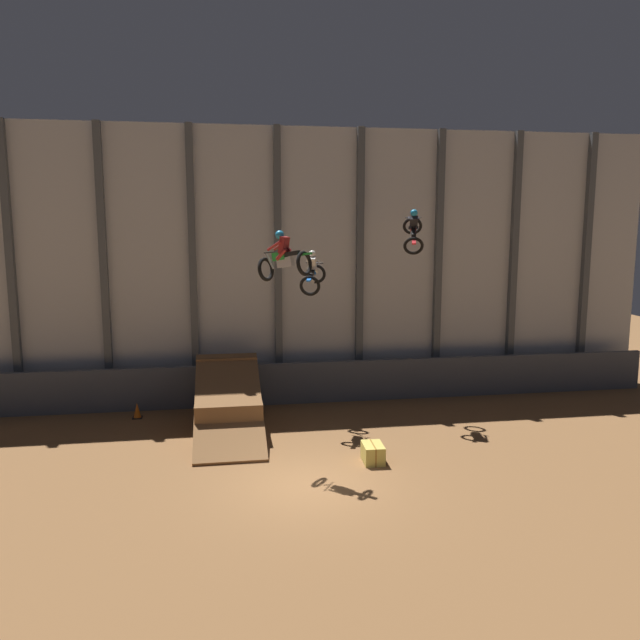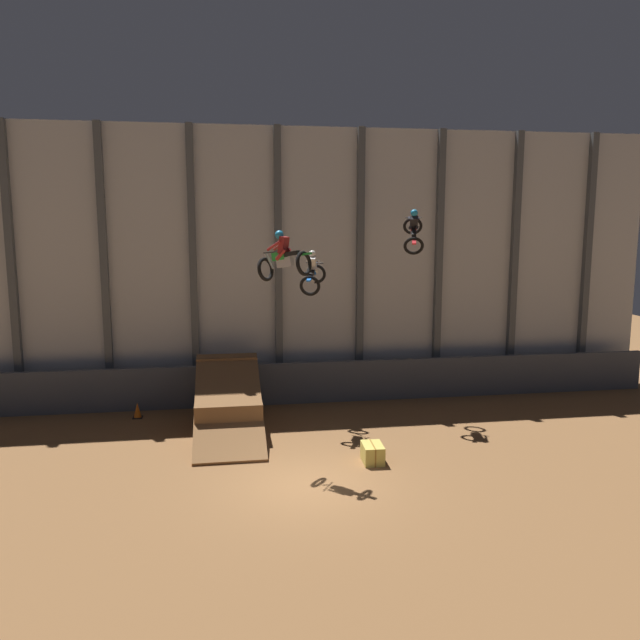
% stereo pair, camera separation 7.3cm
% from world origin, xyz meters
% --- Properties ---
extents(ground_plane, '(60.00, 60.00, 0.00)m').
position_xyz_m(ground_plane, '(0.00, 0.00, 0.00)').
color(ground_plane, brown).
extents(arena_back_wall, '(32.00, 0.40, 10.98)m').
position_xyz_m(arena_back_wall, '(0.00, 9.14, 5.49)').
color(arena_back_wall, silver).
rests_on(arena_back_wall, ground_plane).
extents(lower_barrier, '(31.36, 0.20, 1.67)m').
position_xyz_m(lower_barrier, '(0.00, 7.98, 0.83)').
color(lower_barrier, '#474C56').
rests_on(lower_barrier, ground_plane).
extents(dirt_ramp, '(2.28, 5.66, 2.33)m').
position_xyz_m(dirt_ramp, '(-2.15, 5.64, 0.78)').
color(dirt_ramp, brown).
rests_on(dirt_ramp, ground_plane).
extents(rider_bike_left_air, '(1.69, 1.61, 1.55)m').
position_xyz_m(rider_bike_left_air, '(-0.45, 2.15, 6.14)').
color(rider_bike_left_air, black).
extents(rider_bike_center_air, '(1.19, 1.88, 1.60)m').
position_xyz_m(rider_bike_center_air, '(0.93, 5.68, 5.40)').
color(rider_bike_center_air, black).
extents(rider_bike_right_air, '(1.14, 1.88, 1.70)m').
position_xyz_m(rider_bike_right_air, '(4.72, 6.07, 6.91)').
color(rider_bike_right_air, black).
extents(traffic_cone_near_ramp, '(0.36, 0.36, 0.58)m').
position_xyz_m(traffic_cone_near_ramp, '(-5.49, 7.00, 0.28)').
color(traffic_cone_near_ramp, black).
rests_on(traffic_cone_near_ramp, ground_plane).
extents(hay_bale_trackside, '(0.64, 0.92, 0.57)m').
position_xyz_m(hay_bale_trackside, '(2.12, 1.38, 0.28)').
color(hay_bale_trackside, '#CCB751').
rests_on(hay_bale_trackside, ground_plane).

